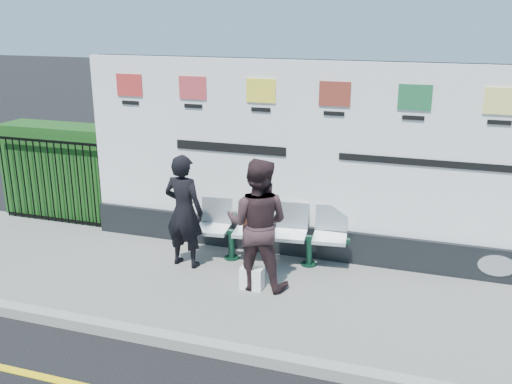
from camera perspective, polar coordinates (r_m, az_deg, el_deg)
pavement at (r=7.98m, az=1.78°, el=-10.19°), size 14.00×3.00×0.12m
kerb at (r=6.75m, az=-2.00°, el=-15.75°), size 14.00×0.18×0.14m
billboard at (r=8.60m, az=7.64°, el=1.48°), size 8.00×0.30×3.00m
hedge at (r=11.16m, az=-18.48°, el=2.06°), size 2.35×0.70×1.70m
railing at (r=10.84m, az=-19.83°, el=1.04°), size 2.05×0.06×1.54m
bench at (r=8.72m, az=1.40°, el=-5.49°), size 2.34×0.85×0.49m
woman_left at (r=8.46m, az=-7.22°, el=-1.91°), size 0.67×0.48×1.71m
woman_right at (r=7.72m, az=0.16°, el=-3.23°), size 0.92×0.73×1.83m
handbag_brown at (r=8.64m, az=-0.54°, el=-3.25°), size 0.26×0.16×0.19m
carrier_bag_white at (r=7.94m, az=-0.41°, el=-8.59°), size 0.31×0.19×0.31m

